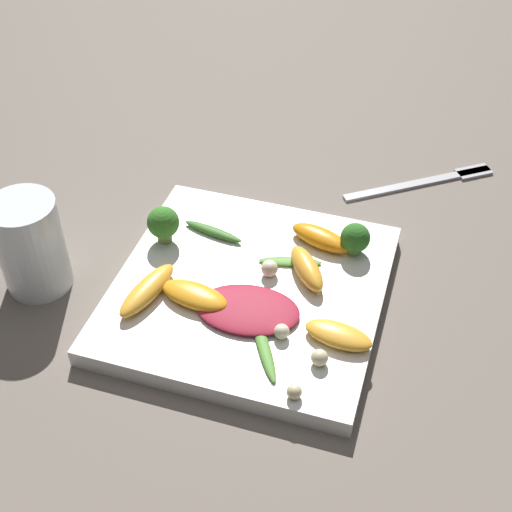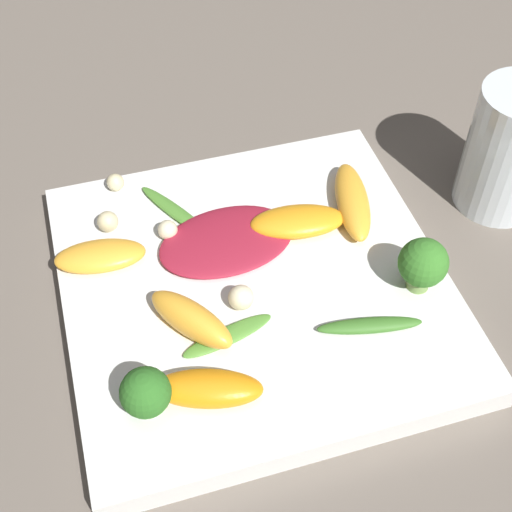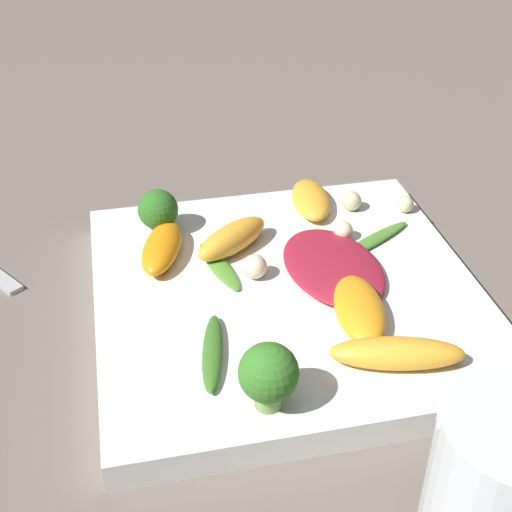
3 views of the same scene
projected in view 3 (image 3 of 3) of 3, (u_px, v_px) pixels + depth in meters
ground_plane at (286, 309)px, 0.50m from camera, size 2.40×2.40×0.00m
plate at (287, 297)px, 0.49m from camera, size 0.26×0.26×0.02m
drinking_glass at (500, 505)px, 0.30m from camera, size 0.07×0.07×0.10m
radicchio_leaf_0 at (333, 266)px, 0.50m from camera, size 0.07×0.10×0.01m
orange_segment_0 at (232, 238)px, 0.51m from camera, size 0.07×0.06×0.02m
orange_segment_1 at (311, 199)px, 0.57m from camera, size 0.04×0.07×0.01m
orange_segment_2 at (162, 247)px, 0.51m from camera, size 0.04×0.07×0.02m
orange_segment_3 at (359, 309)px, 0.45m from camera, size 0.04×0.07×0.02m
orange_segment_4 at (397, 353)px, 0.42m from camera, size 0.08×0.04×0.02m
broccoli_floret_0 at (269, 375)px, 0.38m from camera, size 0.03×0.03×0.04m
broccoli_floret_1 at (158, 210)px, 0.53m from camera, size 0.03×0.03×0.03m
arugula_sprig_0 at (212, 352)px, 0.42m from camera, size 0.03×0.07×0.01m
arugula_sprig_1 at (219, 266)px, 0.50m from camera, size 0.03×0.07×0.00m
arugula_sprig_2 at (371, 241)px, 0.53m from camera, size 0.08×0.05×0.00m
macadamia_nut_0 at (343, 231)px, 0.53m from camera, size 0.01×0.01×0.01m
macadamia_nut_1 at (255, 267)px, 0.49m from camera, size 0.02×0.02×0.02m
macadamia_nut_2 at (352, 201)px, 0.56m from camera, size 0.02×0.02×0.02m
macadamia_nut_3 at (405, 204)px, 0.56m from camera, size 0.01×0.01×0.01m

